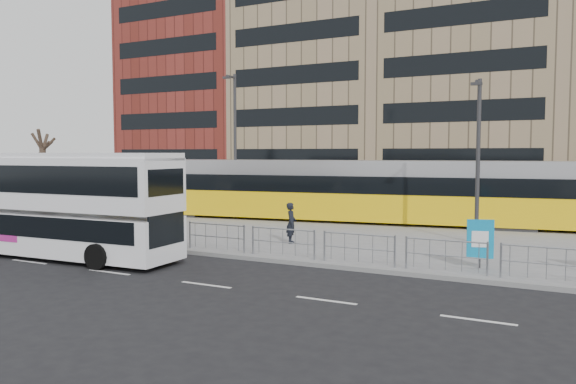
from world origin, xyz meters
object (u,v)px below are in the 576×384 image
at_px(tram, 327,190).
at_px(bare_tree, 42,128).
at_px(ad_panel, 480,240).
at_px(pedestrian, 291,223).
at_px(lamp_post_west, 235,140).
at_px(double_decker_bus, 59,201).
at_px(traffic_light_west, 51,193).
at_px(lamp_post_east, 478,153).

distance_m(tram, bare_tree, 21.28).
height_order(tram, ad_panel, tram).
height_order(pedestrian, lamp_post_west, lamp_post_west).
distance_m(double_decker_bus, tram, 15.40).
distance_m(pedestrian, traffic_light_west, 11.82).
xyz_separation_m(ad_panel, lamp_post_west, (-15.27, 8.58, 3.67)).
xyz_separation_m(double_decker_bus, tram, (4.99, 14.57, -0.30)).
bearing_deg(pedestrian, traffic_light_west, 84.99).
bearing_deg(ad_panel, lamp_post_west, 132.96).
distance_m(ad_panel, pedestrian, 8.26).
height_order(double_decker_bus, lamp_post_west, lamp_post_west).
height_order(pedestrian, bare_tree, bare_tree).
xyz_separation_m(traffic_light_west, lamp_post_east, (18.53, 6.53, 1.91)).
bearing_deg(tram, lamp_post_east, -34.76).
height_order(tram, lamp_post_east, lamp_post_east).
bearing_deg(pedestrian, double_decker_bus, 113.88).
relative_size(double_decker_bus, bare_tree, 1.31).
height_order(ad_panel, lamp_post_east, lamp_post_east).
xyz_separation_m(pedestrian, bare_tree, (-22.61, 5.87, 4.76)).
xyz_separation_m(traffic_light_west, lamp_post_west, (4.21, 9.67, 2.67)).
relative_size(double_decker_bus, lamp_post_east, 1.45).
bearing_deg(bare_tree, lamp_post_east, -4.26).
xyz_separation_m(tram, bare_tree, (-20.79, -2.34, 3.90)).
xyz_separation_m(lamp_post_east, bare_tree, (-29.72, 2.22, 1.76)).
bearing_deg(bare_tree, tram, 6.42).
bearing_deg(traffic_light_west, lamp_post_east, 35.44).
distance_m(pedestrian, lamp_post_east, 8.54).
bearing_deg(traffic_light_west, lamp_post_west, 82.50).
height_order(traffic_light_west, lamp_post_east, lamp_post_east).
bearing_deg(ad_panel, traffic_light_west, 165.49).
bearing_deg(lamp_post_west, pedestrian, -43.34).
bearing_deg(bare_tree, double_decker_bus, -37.74).
xyz_separation_m(ad_panel, traffic_light_west, (-19.48, -1.09, 1.00)).
relative_size(tram, lamp_post_west, 3.47).
relative_size(ad_panel, traffic_light_west, 0.53).
bearing_deg(double_decker_bus, lamp_post_west, 89.03).
relative_size(tram, traffic_light_west, 9.54).
bearing_deg(double_decker_bus, traffic_light_west, 140.20).
bearing_deg(bare_tree, lamp_post_west, 3.45).
xyz_separation_m(double_decker_bus, lamp_post_west, (-0.39, 13.15, 2.60)).
distance_m(lamp_post_west, bare_tree, 15.47).
bearing_deg(tram, bare_tree, 178.69).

